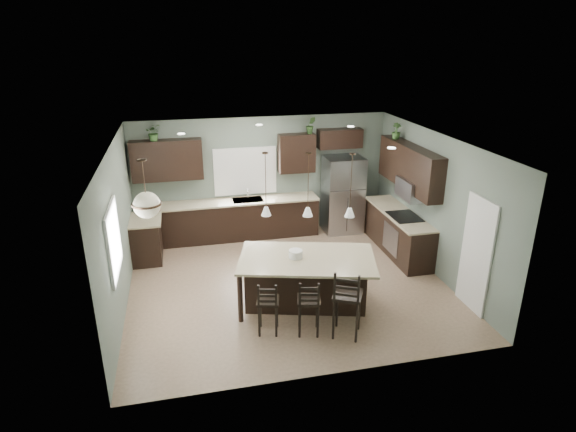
# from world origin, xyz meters

# --- Properties ---
(ground) EXTENTS (6.00, 6.00, 0.00)m
(ground) POSITION_xyz_m (0.00, 0.00, 0.00)
(ground) COLOR #9E8466
(ground) RESTS_ON ground
(pantry_door) EXTENTS (0.04, 0.82, 2.04)m
(pantry_door) POSITION_xyz_m (2.98, -1.55, 1.02)
(pantry_door) COLOR white
(pantry_door) RESTS_ON ground
(window_back) EXTENTS (1.35, 0.02, 1.00)m
(window_back) POSITION_xyz_m (-0.40, 2.73, 1.55)
(window_back) COLOR white
(window_back) RESTS_ON room_shell
(window_left) EXTENTS (0.02, 1.10, 1.00)m
(window_left) POSITION_xyz_m (-2.98, -0.80, 1.55)
(window_left) COLOR white
(window_left) RESTS_ON room_shell
(left_return_cabs) EXTENTS (0.60, 0.90, 0.90)m
(left_return_cabs) POSITION_xyz_m (-2.70, 1.70, 0.45)
(left_return_cabs) COLOR black
(left_return_cabs) RESTS_ON ground
(left_return_countertop) EXTENTS (0.66, 0.96, 0.04)m
(left_return_countertop) POSITION_xyz_m (-2.68, 1.70, 0.92)
(left_return_countertop) COLOR #BBAF8E
(left_return_countertop) RESTS_ON left_return_cabs
(back_lower_cabs) EXTENTS (4.20, 0.60, 0.90)m
(back_lower_cabs) POSITION_xyz_m (-0.85, 2.45, 0.45)
(back_lower_cabs) COLOR black
(back_lower_cabs) RESTS_ON ground
(back_countertop) EXTENTS (4.20, 0.66, 0.04)m
(back_countertop) POSITION_xyz_m (-0.85, 2.43, 0.92)
(back_countertop) COLOR #BBAF8E
(back_countertop) RESTS_ON back_lower_cabs
(sink_inset) EXTENTS (0.70, 0.45, 0.01)m
(sink_inset) POSITION_xyz_m (-0.40, 2.43, 0.94)
(sink_inset) COLOR gray
(sink_inset) RESTS_ON back_countertop
(faucet) EXTENTS (0.02, 0.02, 0.28)m
(faucet) POSITION_xyz_m (-0.40, 2.40, 1.08)
(faucet) COLOR silver
(faucet) RESTS_ON back_countertop
(back_upper_left) EXTENTS (1.55, 0.34, 0.90)m
(back_upper_left) POSITION_xyz_m (-2.15, 2.58, 1.95)
(back_upper_left) COLOR black
(back_upper_left) RESTS_ON room_shell
(back_upper_right) EXTENTS (0.85, 0.34, 0.90)m
(back_upper_right) POSITION_xyz_m (0.80, 2.58, 1.95)
(back_upper_right) COLOR black
(back_upper_right) RESTS_ON room_shell
(fridge_header) EXTENTS (1.05, 0.34, 0.45)m
(fridge_header) POSITION_xyz_m (1.85, 2.58, 2.25)
(fridge_header) COLOR black
(fridge_header) RESTS_ON room_shell
(right_lower_cabs) EXTENTS (0.60, 2.35, 0.90)m
(right_lower_cabs) POSITION_xyz_m (2.70, 0.87, 0.45)
(right_lower_cabs) COLOR black
(right_lower_cabs) RESTS_ON ground
(right_countertop) EXTENTS (0.66, 2.35, 0.04)m
(right_countertop) POSITION_xyz_m (2.68, 0.87, 0.92)
(right_countertop) COLOR #BBAF8E
(right_countertop) RESTS_ON right_lower_cabs
(cooktop) EXTENTS (0.58, 0.75, 0.02)m
(cooktop) POSITION_xyz_m (2.68, 0.60, 0.94)
(cooktop) COLOR black
(cooktop) RESTS_ON right_countertop
(wall_oven_front) EXTENTS (0.01, 0.72, 0.60)m
(wall_oven_front) POSITION_xyz_m (2.40, 0.60, 0.45)
(wall_oven_front) COLOR gray
(wall_oven_front) RESTS_ON right_lower_cabs
(right_upper_cabs) EXTENTS (0.34, 2.35, 0.90)m
(right_upper_cabs) POSITION_xyz_m (2.83, 0.87, 1.95)
(right_upper_cabs) COLOR black
(right_upper_cabs) RESTS_ON room_shell
(microwave) EXTENTS (0.40, 0.75, 0.40)m
(microwave) POSITION_xyz_m (2.78, 0.60, 1.55)
(microwave) COLOR gray
(microwave) RESTS_ON right_upper_cabs
(refrigerator) EXTENTS (0.90, 0.74, 1.85)m
(refrigerator) POSITION_xyz_m (1.90, 2.34, 0.93)
(refrigerator) COLOR #9B9DA4
(refrigerator) RESTS_ON ground
(kitchen_island) EXTENTS (2.62, 1.91, 0.92)m
(kitchen_island) POSITION_xyz_m (0.16, -0.83, 0.46)
(kitchen_island) COLOR black
(kitchen_island) RESTS_ON ground
(serving_dish) EXTENTS (0.24, 0.24, 0.14)m
(serving_dish) POSITION_xyz_m (-0.03, -0.78, 0.99)
(serving_dish) COLOR silver
(serving_dish) RESTS_ON kitchen_island
(bar_stool_left) EXTENTS (0.42, 0.42, 0.95)m
(bar_stool_left) POSITION_xyz_m (-0.67, -1.52, 0.48)
(bar_stool_left) COLOR black
(bar_stool_left) RESTS_ON ground
(bar_stool_center) EXTENTS (0.44, 0.44, 0.99)m
(bar_stool_center) POSITION_xyz_m (-0.03, -1.68, 0.50)
(bar_stool_center) COLOR black
(bar_stool_center) RESTS_ON ground
(bar_stool_right) EXTENTS (0.60, 0.60, 1.20)m
(bar_stool_right) POSITION_xyz_m (0.55, -1.87, 0.60)
(bar_stool_right) COLOR black
(bar_stool_right) RESTS_ON ground
(pendant_left) EXTENTS (0.17, 0.17, 1.10)m
(pendant_left) POSITION_xyz_m (-0.52, -0.64, 2.25)
(pendant_left) COLOR silver
(pendant_left) RESTS_ON room_shell
(pendant_center) EXTENTS (0.17, 0.17, 1.10)m
(pendant_center) POSITION_xyz_m (0.16, -0.83, 2.25)
(pendant_center) COLOR white
(pendant_center) RESTS_ON room_shell
(pendant_right) EXTENTS (0.17, 0.17, 1.10)m
(pendant_right) POSITION_xyz_m (0.84, -1.01, 2.25)
(pendant_right) COLOR white
(pendant_right) RESTS_ON room_shell
(chandelier) EXTENTS (0.47, 0.47, 0.96)m
(chandelier) POSITION_xyz_m (-2.43, -0.68, 2.32)
(chandelier) COLOR beige
(chandelier) RESTS_ON room_shell
(plant_back_left) EXTENTS (0.34, 0.30, 0.36)m
(plant_back_left) POSITION_xyz_m (-2.37, 2.55, 2.58)
(plant_back_left) COLOR #2C5023
(plant_back_left) RESTS_ON back_upper_left
(plant_back_right) EXTENTS (0.23, 0.19, 0.40)m
(plant_back_right) POSITION_xyz_m (1.13, 2.55, 2.60)
(plant_back_right) COLOR #2C4A20
(plant_back_right) RESTS_ON back_upper_right
(plant_right_wall) EXTENTS (0.21, 0.21, 0.35)m
(plant_right_wall) POSITION_xyz_m (2.80, 1.58, 2.58)
(plant_right_wall) COLOR #355B27
(plant_right_wall) RESTS_ON right_upper_cabs
(room_shell) EXTENTS (6.00, 6.00, 6.00)m
(room_shell) POSITION_xyz_m (0.00, 0.00, 1.70)
(room_shell) COLOR slate
(room_shell) RESTS_ON ground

